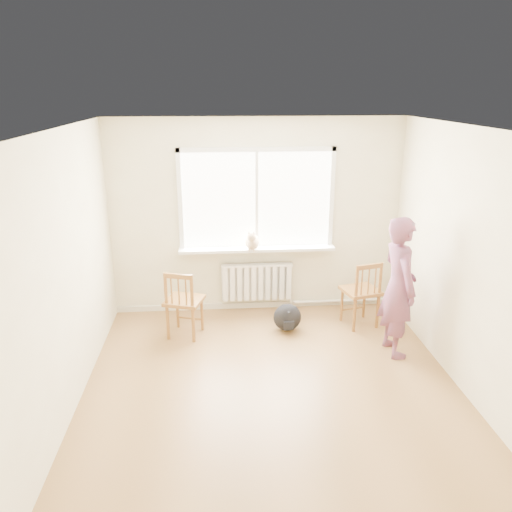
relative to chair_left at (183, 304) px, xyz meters
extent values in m
plane|color=olive|center=(1.00, -1.43, -0.46)|extent=(4.50, 4.50, 0.00)
plane|color=white|center=(1.00, -1.43, 2.24)|extent=(4.50, 4.50, 0.00)
cube|color=beige|center=(1.00, 0.82, 0.89)|extent=(4.00, 0.01, 2.70)
cube|color=white|center=(1.00, 0.80, 1.14)|extent=(2.00, 0.02, 1.30)
cube|color=white|center=(1.00, 0.78, 1.82)|extent=(2.12, 0.05, 0.06)
cube|color=white|center=(-0.03, 0.78, 1.14)|extent=(0.06, 0.05, 1.42)
cube|color=white|center=(2.03, 0.78, 1.14)|extent=(0.06, 0.05, 1.42)
cube|color=white|center=(1.00, 0.78, 1.14)|extent=(0.04, 0.05, 1.30)
cube|color=white|center=(1.00, 0.71, 0.47)|extent=(2.15, 0.22, 0.04)
cube|color=white|center=(1.00, 0.77, -0.03)|extent=(1.00, 0.02, 0.55)
cube|color=white|center=(1.00, 0.72, -0.03)|extent=(1.00, 0.10, 0.51)
cube|color=white|center=(1.00, 0.72, 0.23)|extent=(1.00, 0.12, 0.03)
cylinder|color=silver|center=(2.25, 0.76, -0.38)|extent=(1.40, 0.04, 0.04)
cube|color=beige|center=(1.00, 0.81, -0.42)|extent=(4.00, 0.03, 0.08)
cube|color=#8F5F29|center=(0.01, 0.05, 0.02)|extent=(0.55, 0.54, 0.04)
cylinder|color=#8F5F29|center=(0.23, 0.16, -0.22)|extent=(0.04, 0.04, 0.48)
cylinder|color=#8F5F29|center=(-0.10, 0.26, -0.22)|extent=(0.04, 0.04, 0.48)
cylinder|color=#8F5F29|center=(0.13, -0.17, -0.22)|extent=(0.04, 0.04, 0.48)
cylinder|color=#8F5F29|center=(-0.20, -0.06, -0.22)|extent=(0.04, 0.04, 0.48)
cylinder|color=#8F5F29|center=(0.13, -0.17, 0.00)|extent=(0.04, 0.04, 0.90)
cylinder|color=#8F5F29|center=(-0.20, -0.06, 0.00)|extent=(0.04, 0.04, 0.90)
cube|color=#8F5F29|center=(-0.04, -0.11, 0.42)|extent=(0.36, 0.14, 0.06)
cylinder|color=#8F5F29|center=(0.06, -0.14, 0.22)|extent=(0.02, 0.02, 0.36)
cylinder|color=#8F5F29|center=(-0.04, -0.11, 0.22)|extent=(0.02, 0.02, 0.36)
cylinder|color=#8F5F29|center=(-0.13, -0.09, 0.22)|extent=(0.02, 0.02, 0.36)
cube|color=#8F5F29|center=(2.34, 0.16, 0.03)|extent=(0.55, 0.53, 0.04)
cylinder|color=#8F5F29|center=(2.47, 0.37, -0.21)|extent=(0.04, 0.04, 0.49)
cylinder|color=#8F5F29|center=(2.13, 0.29, -0.21)|extent=(0.04, 0.04, 0.49)
cylinder|color=#8F5F29|center=(2.55, 0.04, -0.21)|extent=(0.04, 0.04, 0.49)
cylinder|color=#8F5F29|center=(2.21, -0.05, -0.21)|extent=(0.04, 0.04, 0.49)
cylinder|color=#8F5F29|center=(2.55, 0.04, 0.01)|extent=(0.04, 0.04, 0.92)
cylinder|color=#8F5F29|center=(2.21, -0.05, 0.01)|extent=(0.04, 0.04, 0.92)
cube|color=#8F5F29|center=(2.38, -0.01, 0.43)|extent=(0.37, 0.13, 0.06)
cylinder|color=#8F5F29|center=(2.48, 0.02, 0.24)|extent=(0.02, 0.02, 0.37)
cylinder|color=#8F5F29|center=(2.38, -0.01, 0.24)|extent=(0.02, 0.02, 0.37)
cylinder|color=#8F5F29|center=(2.29, -0.03, 0.24)|extent=(0.02, 0.02, 0.37)
imported|color=#C94357|center=(2.55, -0.60, 0.39)|extent=(0.46, 0.65, 1.69)
ellipsoid|color=beige|center=(0.93, 0.64, 0.60)|extent=(0.23, 0.32, 0.21)
sphere|color=beige|center=(0.91, 0.50, 0.71)|extent=(0.12, 0.12, 0.12)
cone|color=beige|center=(0.87, 0.51, 0.77)|extent=(0.04, 0.04, 0.05)
cone|color=beige|center=(0.94, 0.50, 0.77)|extent=(0.04, 0.04, 0.05)
cylinder|color=beige|center=(0.95, 0.79, 0.54)|extent=(0.05, 0.20, 0.03)
cylinder|color=beige|center=(0.88, 0.54, 0.55)|extent=(0.03, 0.03, 0.11)
cylinder|color=beige|center=(0.94, 0.53, 0.55)|extent=(0.03, 0.03, 0.11)
ellipsoid|color=black|center=(1.35, 0.06, -0.27)|extent=(0.44, 0.38, 0.37)
camera|label=1|loc=(0.46, -5.84, 2.60)|focal=35.00mm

